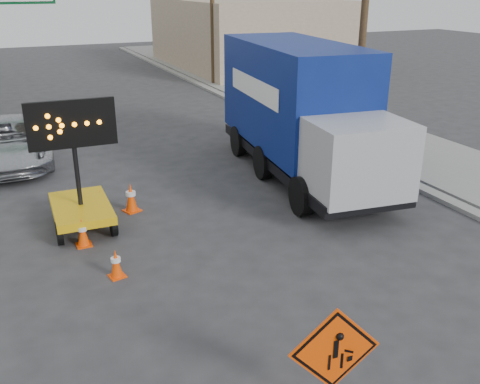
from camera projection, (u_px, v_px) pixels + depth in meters
ground at (308, 378)px, 8.25m from camera, size 100.00×100.00×0.00m
curb_right at (272, 118)px, 23.70m from camera, size 0.40×60.00×0.12m
sidewalk_right at (316, 113)px, 24.58m from camera, size 4.00×60.00×0.15m
building_right_far at (247, 34)px, 37.82m from camera, size 10.00×14.00×4.60m
utility_pole_near at (364, 14)px, 18.08m from camera, size 1.80×0.26×9.00m
utility_pole_far at (212, 2)px, 29.95m from camera, size 1.80×0.26×9.00m
construction_sign at (334, 359)px, 7.27m from camera, size 1.28×0.91×1.73m
arrow_board at (80, 200)px, 13.10m from camera, size 2.03×2.28×3.21m
pickup_truck at (8, 142)px, 17.80m from camera, size 2.55×5.38×1.48m
box_truck at (300, 118)px, 16.29m from camera, size 3.46×8.70×4.02m
cone_a at (116, 263)px, 10.98m from camera, size 0.37×0.37×0.63m
cone_b at (83, 232)px, 12.28m from camera, size 0.35×0.35×0.68m
cone_c at (131, 197)px, 14.13m from camera, size 0.51×0.51×0.79m
cone_d at (101, 202)px, 14.02m from camera, size 0.43×0.43×0.65m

